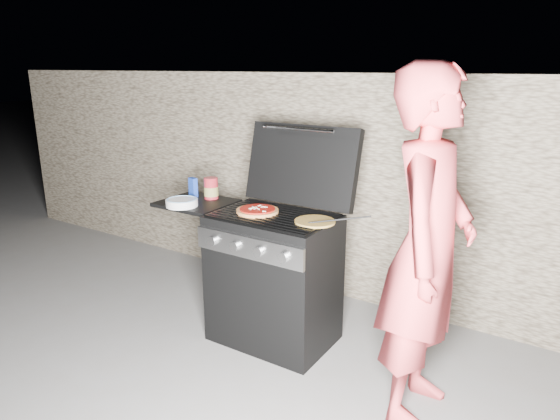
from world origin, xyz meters
The scene contains 10 objects.
ground centered at (0.00, 0.00, 0.00)m, with size 50.00×50.00×0.00m, color #615E5A.
stone_wall centered at (0.00, 1.05, 0.90)m, with size 8.00×0.35×1.80m, color gray.
gas_grill centered at (-0.25, 0.00, 0.46)m, with size 1.34×0.79×0.91m, color black, non-canonical shape.
pizza_topped centered at (-0.12, -0.02, 0.93)m, with size 0.28×0.28×0.03m, color tan, non-canonical shape.
pizza_plain centered at (0.31, 0.00, 0.92)m, with size 0.25×0.25×0.01m, color gold.
sauce_jar centered at (-0.63, 0.12, 0.98)m, with size 0.10×0.10×0.16m, color maroon.
blue_carton centered at (-0.78, 0.09, 0.97)m, with size 0.07×0.04×0.14m, color #163497.
plate_stack centered at (-0.67, -0.15, 0.93)m, with size 0.22×0.22×0.05m, color silver.
person centered at (1.07, -0.19, 0.94)m, with size 0.69×0.45×1.88m, color #D54045.
tongs centered at (0.48, 0.00, 0.95)m, with size 0.01×0.01×0.38m, color black.
Camera 1 is at (1.73, -2.62, 1.85)m, focal length 32.00 mm.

